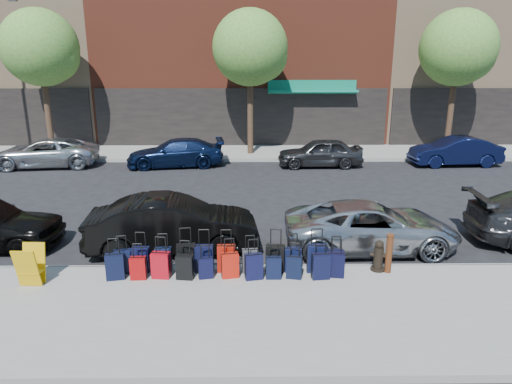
{
  "coord_description": "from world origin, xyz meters",
  "views": [
    {
      "loc": [
        0.52,
        -14.47,
        4.83
      ],
      "look_at": [
        0.67,
        -1.5,
        1.12
      ],
      "focal_mm": 32.0,
      "sensor_mm": 36.0,
      "label": 1
    }
  ],
  "objects_px": {
    "tree_right": "(461,50)",
    "suitcase_front_5": "(226,258)",
    "car_far_0": "(45,153)",
    "fire_hydrant": "(378,256)",
    "display_rack": "(31,266)",
    "tree_left": "(43,50)",
    "car_far_2": "(320,153)",
    "tree_center": "(253,50)",
    "car_near_1": "(173,225)",
    "car_far_1": "(176,153)",
    "car_near_2": "(371,226)",
    "bollard": "(389,253)",
    "car_far_3": "(455,151)"
  },
  "relations": [
    {
      "from": "suitcase_front_5",
      "to": "car_far_0",
      "type": "xyz_separation_m",
      "value": [
        -9.22,
        11.76,
        0.21
      ]
    },
    {
      "from": "suitcase_front_5",
      "to": "car_far_1",
      "type": "height_order",
      "value": "car_far_1"
    },
    {
      "from": "display_rack",
      "to": "tree_center",
      "type": "bearing_deg",
      "value": 74.4
    },
    {
      "from": "display_rack",
      "to": "car_far_0",
      "type": "relative_size",
      "value": 0.18
    },
    {
      "from": "fire_hydrant",
      "to": "display_rack",
      "type": "distance_m",
      "value": 7.75
    },
    {
      "from": "tree_left",
      "to": "car_near_2",
      "type": "height_order",
      "value": "tree_left"
    },
    {
      "from": "tree_right",
      "to": "car_far_3",
      "type": "bearing_deg",
      "value": -107.67
    },
    {
      "from": "tree_center",
      "to": "car_near_1",
      "type": "xyz_separation_m",
      "value": [
        -2.16,
        -12.72,
        -4.68
      ]
    },
    {
      "from": "tree_left",
      "to": "car_far_2",
      "type": "height_order",
      "value": "tree_left"
    },
    {
      "from": "suitcase_front_5",
      "to": "car_far_1",
      "type": "bearing_deg",
      "value": 102.92
    },
    {
      "from": "tree_left",
      "to": "tree_right",
      "type": "relative_size",
      "value": 1.0
    },
    {
      "from": "tree_right",
      "to": "car_far_2",
      "type": "height_order",
      "value": "tree_right"
    },
    {
      "from": "suitcase_front_5",
      "to": "fire_hydrant",
      "type": "xyz_separation_m",
      "value": [
        3.52,
        0.0,
        0.03
      ]
    },
    {
      "from": "car_near_2",
      "to": "suitcase_front_5",
      "type": "bearing_deg",
      "value": 112.29
    },
    {
      "from": "car_far_1",
      "to": "car_near_2",
      "type": "bearing_deg",
      "value": 26.1
    },
    {
      "from": "fire_hydrant",
      "to": "car_far_0",
      "type": "distance_m",
      "value": 17.34
    },
    {
      "from": "car_far_0",
      "to": "bollard",
      "type": "bearing_deg",
      "value": 40.99
    },
    {
      "from": "tree_right",
      "to": "car_far_0",
      "type": "xyz_separation_m",
      "value": [
        -20.42,
        -2.52,
        -4.74
      ]
    },
    {
      "from": "tree_right",
      "to": "car_far_0",
      "type": "relative_size",
      "value": 1.5
    },
    {
      "from": "car_near_1",
      "to": "car_far_1",
      "type": "relative_size",
      "value": 0.97
    },
    {
      "from": "tree_right",
      "to": "suitcase_front_5",
      "type": "xyz_separation_m",
      "value": [
        -11.2,
        -14.27,
        -4.95
      ]
    },
    {
      "from": "suitcase_front_5",
      "to": "car_far_2",
      "type": "xyz_separation_m",
      "value": [
        3.87,
        11.63,
        0.21
      ]
    },
    {
      "from": "car_far_0",
      "to": "car_far_3",
      "type": "xyz_separation_m",
      "value": [
        19.63,
        0.04,
        0.02
      ]
    },
    {
      "from": "car_near_1",
      "to": "car_far_0",
      "type": "distance_m",
      "value": 12.81
    },
    {
      "from": "car_near_1",
      "to": "bollard",
      "type": "bearing_deg",
      "value": -113.31
    },
    {
      "from": "suitcase_front_5",
      "to": "tree_left",
      "type": "bearing_deg",
      "value": 122.99
    },
    {
      "from": "tree_right",
      "to": "suitcase_front_5",
      "type": "relative_size",
      "value": 7.25
    },
    {
      "from": "car_near_1",
      "to": "car_far_2",
      "type": "height_order",
      "value": "car_near_1"
    },
    {
      "from": "tree_right",
      "to": "bollard",
      "type": "height_order",
      "value": "tree_right"
    },
    {
      "from": "suitcase_front_5",
      "to": "car_far_3",
      "type": "height_order",
      "value": "car_far_3"
    },
    {
      "from": "car_near_2",
      "to": "tree_right",
      "type": "bearing_deg",
      "value": -31.72
    },
    {
      "from": "suitcase_front_5",
      "to": "car_far_1",
      "type": "distance_m",
      "value": 12.12
    },
    {
      "from": "tree_left",
      "to": "car_far_1",
      "type": "distance_m",
      "value": 8.67
    },
    {
      "from": "suitcase_front_5",
      "to": "car_near_2",
      "type": "xyz_separation_m",
      "value": [
        3.76,
        1.64,
        0.17
      ]
    },
    {
      "from": "suitcase_front_5",
      "to": "car_far_0",
      "type": "distance_m",
      "value": 14.94
    },
    {
      "from": "tree_right",
      "to": "car_near_2",
      "type": "distance_m",
      "value": 15.42
    },
    {
      "from": "car_far_2",
      "to": "fire_hydrant",
      "type": "bearing_deg",
      "value": -3.02
    },
    {
      "from": "display_rack",
      "to": "car_far_1",
      "type": "height_order",
      "value": "car_far_1"
    },
    {
      "from": "tree_left",
      "to": "tree_center",
      "type": "bearing_deg",
      "value": 0.0
    },
    {
      "from": "tree_right",
      "to": "suitcase_front_5",
      "type": "distance_m",
      "value": 18.8
    },
    {
      "from": "suitcase_front_5",
      "to": "car_near_1",
      "type": "relative_size",
      "value": 0.23
    },
    {
      "from": "tree_center",
      "to": "car_far_2",
      "type": "height_order",
      "value": "tree_center"
    },
    {
      "from": "suitcase_front_5",
      "to": "car_far_1",
      "type": "xyz_separation_m",
      "value": [
        -3.01,
        11.73,
        0.2
      ]
    },
    {
      "from": "car_far_1",
      "to": "car_far_0",
      "type": "bearing_deg",
      "value": -97.99
    },
    {
      "from": "suitcase_front_5",
      "to": "car_far_0",
      "type": "relative_size",
      "value": 0.21
    },
    {
      "from": "tree_right",
      "to": "tree_left",
      "type": "bearing_deg",
      "value": 180.0
    },
    {
      "from": "bollard",
      "to": "car_far_0",
      "type": "distance_m",
      "value": 17.56
    },
    {
      "from": "tree_right",
      "to": "bollard",
      "type": "relative_size",
      "value": 7.84
    },
    {
      "from": "tree_center",
      "to": "car_near_1",
      "type": "bearing_deg",
      "value": -99.64
    },
    {
      "from": "tree_left",
      "to": "car_near_2",
      "type": "distance_m",
      "value": 19.14
    }
  ]
}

